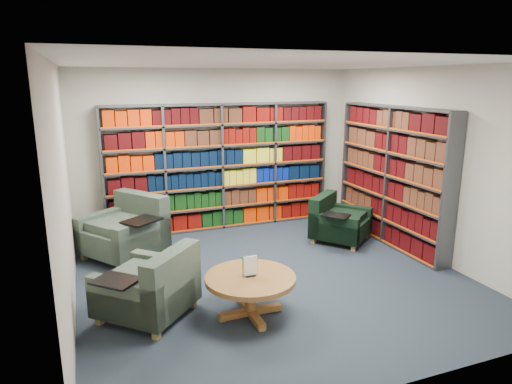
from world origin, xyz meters
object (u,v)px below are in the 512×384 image
object	(u,v)px
chair_green_right	(336,223)
chair_teal_front	(153,290)
chair_teal_left	(128,232)
coffee_table	(250,284)

from	to	relation	value
chair_green_right	chair_teal_front	size ratio (longest dim) A/B	0.91
chair_teal_left	coffee_table	bearing A→B (deg)	-65.76
chair_green_right	chair_teal_front	world-z (taller)	chair_teal_front
chair_teal_front	coffee_table	distance (m)	1.09
chair_green_right	chair_teal_front	xyz separation A→B (m)	(-3.23, -1.49, 0.03)
coffee_table	chair_green_right	bearing A→B (deg)	40.02
chair_green_right	coffee_table	world-z (taller)	chair_green_right
chair_teal_left	coffee_table	xyz separation A→B (m)	(1.08, -2.40, 0.02)
chair_green_right	coffee_table	distance (m)	2.88
chair_teal_left	chair_teal_front	bearing A→B (deg)	-88.46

